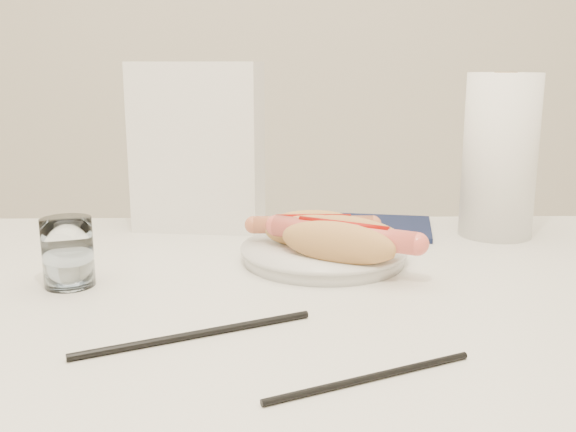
{
  "coord_description": "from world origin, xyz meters",
  "views": [
    {
      "loc": [
        0.01,
        -0.75,
        1.02
      ],
      "look_at": [
        0.03,
        0.11,
        0.82
      ],
      "focal_mm": 40.89,
      "sensor_mm": 36.0,
      "label": 1
    }
  ],
  "objects_px": {
    "napkin_box": "(199,146)",
    "hotdog_right": "(343,240)",
    "hotdog_left": "(313,229)",
    "plate": "(323,255)",
    "table": "(266,339)",
    "paper_towel_roll": "(500,156)",
    "water_glass": "(68,252)"
  },
  "relations": [
    {
      "from": "hotdog_right",
      "to": "water_glass",
      "type": "distance_m",
      "value": 0.35
    },
    {
      "from": "hotdog_left",
      "to": "paper_towel_roll",
      "type": "xyz_separation_m",
      "value": [
        0.3,
        0.12,
        0.09
      ]
    },
    {
      "from": "table",
      "to": "hotdog_right",
      "type": "bearing_deg",
      "value": 37.92
    },
    {
      "from": "hotdog_right",
      "to": "water_glass",
      "type": "relative_size",
      "value": 2.2
    },
    {
      "from": "table",
      "to": "hotdog_left",
      "type": "distance_m",
      "value": 0.19
    },
    {
      "from": "hotdog_right",
      "to": "water_glass",
      "type": "xyz_separation_m",
      "value": [
        -0.34,
        -0.04,
        -0.0
      ]
    },
    {
      "from": "table",
      "to": "hotdog_left",
      "type": "xyz_separation_m",
      "value": [
        0.07,
        0.15,
        0.1
      ]
    },
    {
      "from": "plate",
      "to": "napkin_box",
      "type": "relative_size",
      "value": 0.82
    },
    {
      "from": "table",
      "to": "paper_towel_roll",
      "type": "xyz_separation_m",
      "value": [
        0.37,
        0.27,
        0.19
      ]
    },
    {
      "from": "napkin_box",
      "to": "hotdog_right",
      "type": "bearing_deg",
      "value": -42.93
    },
    {
      "from": "plate",
      "to": "hotdog_left",
      "type": "bearing_deg",
      "value": 119.37
    },
    {
      "from": "hotdog_left",
      "to": "plate",
      "type": "bearing_deg",
      "value": -60.75
    },
    {
      "from": "hotdog_left",
      "to": "hotdog_right",
      "type": "bearing_deg",
      "value": -65.47
    },
    {
      "from": "water_glass",
      "to": "table",
      "type": "bearing_deg",
      "value": -7.81
    },
    {
      "from": "hotdog_right",
      "to": "water_glass",
      "type": "height_order",
      "value": "water_glass"
    },
    {
      "from": "hotdog_left",
      "to": "napkin_box",
      "type": "xyz_separation_m",
      "value": [
        -0.18,
        0.18,
        0.1
      ]
    },
    {
      "from": "table",
      "to": "water_glass",
      "type": "xyz_separation_m",
      "value": [
        -0.24,
        0.03,
        0.1
      ]
    },
    {
      "from": "hotdog_left",
      "to": "water_glass",
      "type": "relative_size",
      "value": 1.98
    },
    {
      "from": "paper_towel_roll",
      "to": "hotdog_left",
      "type": "bearing_deg",
      "value": -158.92
    },
    {
      "from": "hotdog_right",
      "to": "napkin_box",
      "type": "height_order",
      "value": "napkin_box"
    },
    {
      "from": "plate",
      "to": "hotdog_left",
      "type": "relative_size",
      "value": 1.31
    },
    {
      "from": "napkin_box",
      "to": "water_glass",
      "type": "bearing_deg",
      "value": -105.58
    },
    {
      "from": "table",
      "to": "plate",
      "type": "height_order",
      "value": "plate"
    },
    {
      "from": "plate",
      "to": "paper_towel_roll",
      "type": "height_order",
      "value": "paper_towel_roll"
    },
    {
      "from": "hotdog_right",
      "to": "paper_towel_roll",
      "type": "distance_m",
      "value": 0.34
    },
    {
      "from": "paper_towel_roll",
      "to": "water_glass",
      "type": "bearing_deg",
      "value": -158.87
    },
    {
      "from": "plate",
      "to": "hotdog_left",
      "type": "xyz_separation_m",
      "value": [
        -0.01,
        0.02,
        0.03
      ]
    },
    {
      "from": "plate",
      "to": "water_glass",
      "type": "relative_size",
      "value": 2.6
    },
    {
      "from": "hotdog_left",
      "to": "hotdog_right",
      "type": "xyz_separation_m",
      "value": [
        0.03,
        -0.08,
        0.0
      ]
    },
    {
      "from": "hotdog_right",
      "to": "napkin_box",
      "type": "distance_m",
      "value": 0.35
    },
    {
      "from": "table",
      "to": "paper_towel_roll",
      "type": "bearing_deg",
      "value": 36.36
    },
    {
      "from": "plate",
      "to": "paper_towel_roll",
      "type": "bearing_deg",
      "value": 25.97
    }
  ]
}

